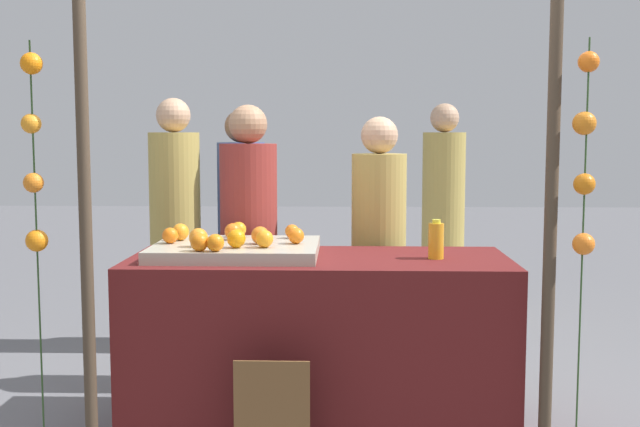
# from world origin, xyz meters

# --- Properties ---
(ground_plane) EXTENTS (24.00, 24.00, 0.00)m
(ground_plane) POSITION_xyz_m (0.00, 0.00, 0.00)
(ground_plane) COLOR slate
(stall_counter) EXTENTS (1.86, 0.77, 0.85)m
(stall_counter) POSITION_xyz_m (0.00, 0.00, 0.43)
(stall_counter) COLOR #5B1919
(stall_counter) RESTS_ON ground_plane
(orange_tray) EXTENTS (0.81, 0.65, 0.06)m
(orange_tray) POSITION_xyz_m (-0.41, 0.04, 0.88)
(orange_tray) COLOR #B2AD99
(orange_tray) RESTS_ON stall_counter
(orange_0) EXTENTS (0.09, 0.09, 0.09)m
(orange_0) POSITION_xyz_m (-0.29, 0.02, 0.96)
(orange_0) COLOR orange
(orange_0) RESTS_ON orange_tray
(orange_1) EXTENTS (0.08, 0.08, 0.08)m
(orange_1) POSITION_xyz_m (-0.47, -0.24, 0.96)
(orange_1) COLOR orange
(orange_1) RESTS_ON orange_tray
(orange_2) EXTENTS (0.08, 0.08, 0.08)m
(orange_2) POSITION_xyz_m (-0.11, 0.04, 0.95)
(orange_2) COLOR orange
(orange_2) RESTS_ON orange_tray
(orange_3) EXTENTS (0.09, 0.09, 0.09)m
(orange_3) POSITION_xyz_m (-0.71, 0.14, 0.96)
(orange_3) COLOR orange
(orange_3) RESTS_ON orange_tray
(orange_4) EXTENTS (0.09, 0.09, 0.09)m
(orange_4) POSITION_xyz_m (-0.26, -0.10, 0.96)
(orange_4) COLOR orange
(orange_4) RESTS_ON orange_tray
(orange_5) EXTENTS (0.07, 0.07, 0.07)m
(orange_5) POSITION_xyz_m (-0.15, 0.24, 0.95)
(orange_5) COLOR orange
(orange_5) RESTS_ON orange_tray
(orange_6) EXTENTS (0.08, 0.08, 0.08)m
(orange_6) POSITION_xyz_m (-0.55, -0.23, 0.96)
(orange_6) COLOR orange
(orange_6) RESTS_ON orange_tray
(orange_7) EXTENTS (0.08, 0.08, 0.08)m
(orange_7) POSITION_xyz_m (-0.74, 0.03, 0.95)
(orange_7) COLOR orange
(orange_7) RESTS_ON orange_tray
(orange_8) EXTENTS (0.09, 0.09, 0.09)m
(orange_8) POSITION_xyz_m (-0.39, -0.11, 0.96)
(orange_8) COLOR orange
(orange_8) RESTS_ON orange_tray
(orange_9) EXTENTS (0.09, 0.09, 0.09)m
(orange_9) POSITION_xyz_m (-0.58, -0.09, 0.96)
(orange_9) COLOR orange
(orange_9) RESTS_ON orange_tray
(orange_10) EXTENTS (0.09, 0.09, 0.09)m
(orange_10) POSITION_xyz_m (-0.45, 0.17, 0.96)
(orange_10) COLOR orange
(orange_10) RESTS_ON orange_tray
(orange_11) EXTENTS (0.08, 0.08, 0.08)m
(orange_11) POSITION_xyz_m (-0.43, 0.28, 0.96)
(orange_11) COLOR orange
(orange_11) RESTS_ON orange_tray
(juice_bottle) EXTENTS (0.08, 0.08, 0.19)m
(juice_bottle) POSITION_xyz_m (0.57, -0.03, 0.94)
(juice_bottle) COLOR orange
(juice_bottle) RESTS_ON stall_counter
(chalkboard_sign) EXTENTS (0.32, 0.03, 0.52)m
(chalkboard_sign) POSITION_xyz_m (-0.18, -0.58, 0.25)
(chalkboard_sign) COLOR brown
(chalkboard_sign) RESTS_ON ground_plane
(vendor_left) EXTENTS (0.33, 0.33, 1.62)m
(vendor_left) POSITION_xyz_m (-0.42, 0.61, 0.76)
(vendor_left) COLOR maroon
(vendor_left) RESTS_ON ground_plane
(vendor_right) EXTENTS (0.31, 0.31, 1.56)m
(vendor_right) POSITION_xyz_m (0.32, 0.64, 0.72)
(vendor_right) COLOR tan
(vendor_right) RESTS_ON ground_plane
(crowd_person_0) EXTENTS (0.34, 0.34, 1.70)m
(crowd_person_0) POSITION_xyz_m (0.92, 2.47, 0.79)
(crowd_person_0) COLOR tan
(crowd_person_0) RESTS_ON ground_plane
(crowd_person_1) EXTENTS (0.34, 0.34, 1.70)m
(crowd_person_1) POSITION_xyz_m (-1.02, 1.41, 0.79)
(crowd_person_1) COLOR tan
(crowd_person_1) RESTS_ON ground_plane
(crowd_person_2) EXTENTS (0.32, 0.32, 1.62)m
(crowd_person_2) POSITION_xyz_m (-0.58, 1.49, 0.75)
(crowd_person_2) COLOR #384C8C
(crowd_person_2) RESTS_ON ground_plane
(canopy_post_left) EXTENTS (0.06, 0.06, 2.09)m
(canopy_post_left) POSITION_xyz_m (-1.01, -0.42, 1.05)
(canopy_post_left) COLOR #473828
(canopy_post_left) RESTS_ON ground_plane
(canopy_post_right) EXTENTS (0.06, 0.06, 2.09)m
(canopy_post_right) POSITION_xyz_m (1.01, -0.42, 1.05)
(canopy_post_right) COLOR #473828
(canopy_post_right) RESTS_ON ground_plane
(garland_strand_left) EXTENTS (0.11, 0.11, 1.86)m
(garland_strand_left) POSITION_xyz_m (-1.22, -0.44, 1.35)
(garland_strand_left) COLOR #2D4C23
(garland_strand_left) RESTS_ON ground_plane
(garland_strand_right) EXTENTS (0.11, 0.11, 1.86)m
(garland_strand_right) POSITION_xyz_m (1.14, -0.46, 1.35)
(garland_strand_right) COLOR #2D4C23
(garland_strand_right) RESTS_ON ground_plane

